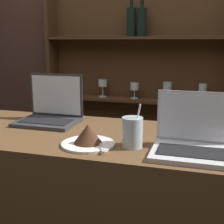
# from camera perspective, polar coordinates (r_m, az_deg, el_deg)

# --- Properties ---
(back_wall) EXTENTS (7.00, 0.06, 2.70)m
(back_wall) POSITION_cam_1_polar(r_m,az_deg,el_deg) (2.48, 4.83, 10.33)
(back_wall) COLOR #4C3328
(back_wall) RESTS_ON ground_plane
(back_shelf) EXTENTS (1.38, 0.18, 1.85)m
(back_shelf) POSITION_cam_1_polar(r_m,az_deg,el_deg) (2.45, 4.21, 1.20)
(back_shelf) COLOR #472D19
(back_shelf) RESTS_ON ground_plane
(laptop_near) EXTENTS (0.30, 0.23, 0.25)m
(laptop_near) POSITION_cam_1_polar(r_m,az_deg,el_deg) (1.65, -11.16, 0.03)
(laptop_near) COLOR #333338
(laptop_near) RESTS_ON bar_counter
(laptop_far) EXTENTS (0.29, 0.24, 0.22)m
(laptop_far) POSITION_cam_1_polar(r_m,az_deg,el_deg) (1.23, 14.50, -5.02)
(laptop_far) COLOR silver
(laptop_far) RESTS_ON bar_counter
(cake_plate) EXTENTS (0.22, 0.22, 0.09)m
(cake_plate) POSITION_cam_1_polar(r_m,az_deg,el_deg) (1.27, -4.41, -4.57)
(cake_plate) COLOR white
(cake_plate) RESTS_ON bar_counter
(water_glass) EXTENTS (0.08, 0.08, 0.18)m
(water_glass) POSITION_cam_1_polar(r_m,az_deg,el_deg) (1.24, 3.74, -3.72)
(water_glass) COLOR silver
(water_glass) RESTS_ON bar_counter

